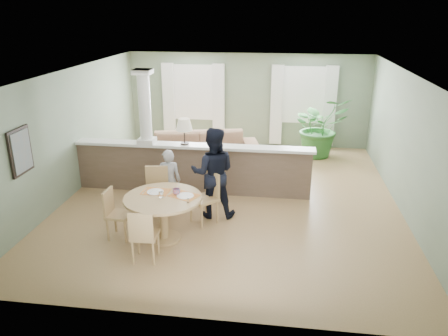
# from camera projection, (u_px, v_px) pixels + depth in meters

# --- Properties ---
(ground) EXTENTS (8.00, 8.00, 0.00)m
(ground) POSITION_uv_depth(u_px,v_px,m) (231.00, 197.00, 9.55)
(ground) COLOR tan
(ground) RESTS_ON ground
(room_shell) EXTENTS (7.02, 8.02, 2.71)m
(room_shell) POSITION_uv_depth(u_px,v_px,m) (234.00, 110.00, 9.51)
(room_shell) COLOR gray
(room_shell) RESTS_ON ground
(pony_wall) EXTENTS (5.32, 0.38, 2.70)m
(pony_wall) POSITION_uv_depth(u_px,v_px,m) (188.00, 162.00, 9.61)
(pony_wall) COLOR brown
(pony_wall) RESTS_ON ground
(sofa) EXTENTS (3.22, 1.85, 0.89)m
(sofa) POSITION_uv_depth(u_px,v_px,m) (200.00, 151.00, 11.16)
(sofa) COLOR #9B7254
(sofa) RESTS_ON ground
(houseplant) EXTENTS (1.91, 1.82, 1.67)m
(houseplant) POSITION_uv_depth(u_px,v_px,m) (320.00, 127.00, 11.95)
(houseplant) COLOR #265F26
(houseplant) RESTS_ON ground
(dining_table) EXTENTS (1.36, 1.36, 0.93)m
(dining_table) POSITION_uv_depth(u_px,v_px,m) (164.00, 206.00, 7.61)
(dining_table) COLOR tan
(dining_table) RESTS_ON ground
(chair_far_boy) EXTENTS (0.53, 0.53, 1.02)m
(chair_far_boy) POSITION_uv_depth(u_px,v_px,m) (157.00, 190.00, 8.48)
(chair_far_boy) COLOR tan
(chair_far_boy) RESTS_ON ground
(chair_far_man) EXTENTS (0.63, 0.63, 0.99)m
(chair_far_man) POSITION_uv_depth(u_px,v_px,m) (207.00, 195.00, 8.31)
(chair_far_man) COLOR tan
(chair_far_man) RESTS_ON ground
(chair_near) EXTENTS (0.43, 0.43, 0.92)m
(chair_near) POSITION_uv_depth(u_px,v_px,m) (143.00, 234.00, 6.95)
(chair_near) COLOR tan
(chair_near) RESTS_ON ground
(chair_side) EXTENTS (0.43, 0.43, 0.91)m
(chair_side) POSITION_uv_depth(u_px,v_px,m) (115.00, 211.00, 7.74)
(chair_side) COLOR tan
(chair_side) RESTS_ON ground
(child_person) EXTENTS (0.54, 0.42, 1.31)m
(child_person) POSITION_uv_depth(u_px,v_px,m) (169.00, 181.00, 8.69)
(child_person) COLOR #98979C
(child_person) RESTS_ON ground
(man_person) EXTENTS (0.93, 0.76, 1.80)m
(man_person) POSITION_uv_depth(u_px,v_px,m) (213.00, 173.00, 8.43)
(man_person) COLOR black
(man_person) RESTS_ON ground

